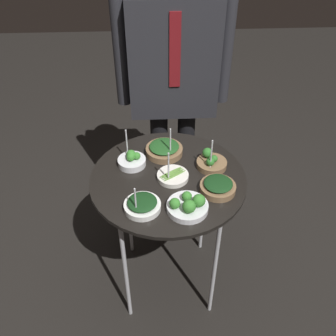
% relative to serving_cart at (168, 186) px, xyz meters
% --- Properties ---
extents(ground_plane, '(8.00, 8.00, 0.00)m').
position_rel_serving_cart_xyz_m(ground_plane, '(0.00, 0.00, -0.70)').
color(ground_plane, black).
extents(serving_cart, '(0.69, 0.69, 0.76)m').
position_rel_serving_cart_xyz_m(serving_cart, '(0.00, 0.00, 0.00)').
color(serving_cart, black).
rests_on(serving_cart, ground_plane).
extents(bowl_asparagus_near_rim, '(0.14, 0.14, 0.16)m').
position_rel_serving_cart_xyz_m(bowl_asparagus_near_rim, '(0.02, -0.01, 0.07)').
color(bowl_asparagus_near_rim, silver).
rests_on(bowl_asparagus_near_rim, serving_cart).
extents(bowl_spinach_front_center, '(0.15, 0.15, 0.14)m').
position_rel_serving_cart_xyz_m(bowl_spinach_front_center, '(-0.11, -0.19, 0.08)').
color(bowl_spinach_front_center, white).
rests_on(bowl_spinach_front_center, serving_cart).
extents(bowl_spinach_front_right, '(0.18, 0.18, 0.17)m').
position_rel_serving_cart_xyz_m(bowl_spinach_front_right, '(-0.01, 0.17, 0.08)').
color(bowl_spinach_front_right, brown).
rests_on(bowl_spinach_front_right, serving_cart).
extents(bowl_broccoli_mid_left, '(0.13, 0.13, 0.17)m').
position_rel_serving_cart_xyz_m(bowl_broccoli_mid_left, '(-0.16, 0.09, 0.08)').
color(bowl_broccoli_mid_left, silver).
rests_on(bowl_broccoli_mid_left, serving_cart).
extents(bowl_broccoli_center, '(0.14, 0.14, 0.17)m').
position_rel_serving_cart_xyz_m(bowl_broccoli_center, '(0.20, 0.06, 0.08)').
color(bowl_broccoli_center, brown).
rests_on(bowl_broccoli_center, serving_cart).
extents(bowl_spinach_far_rim, '(0.15, 0.15, 0.05)m').
position_rel_serving_cart_xyz_m(bowl_spinach_far_rim, '(0.20, -0.10, 0.08)').
color(bowl_spinach_far_rim, brown).
rests_on(bowl_spinach_far_rim, serving_cart).
extents(bowl_broccoli_front_left, '(0.17, 0.17, 0.08)m').
position_rel_serving_cart_xyz_m(bowl_broccoli_front_left, '(0.07, -0.21, 0.08)').
color(bowl_broccoli_front_left, silver).
rests_on(bowl_broccoli_front_left, serving_cart).
extents(waiter_figure, '(0.59, 0.22, 1.60)m').
position_rel_serving_cart_xyz_m(waiter_figure, '(0.05, 0.53, 0.31)').
color(waiter_figure, black).
rests_on(waiter_figure, ground_plane).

